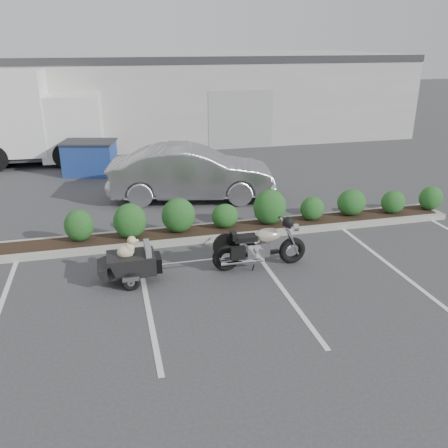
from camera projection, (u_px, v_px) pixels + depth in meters
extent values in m
plane|color=#38383A|center=(214.00, 275.00, 10.09)|extent=(90.00, 90.00, 0.00)
cube|color=#9E9E93|center=(233.00, 230.00, 12.28)|extent=(12.00, 1.00, 0.15)
cube|color=#9EA099|center=(141.00, 94.00, 24.72)|extent=(26.00, 10.00, 4.00)
torus|color=black|center=(226.00, 258.00, 10.20)|extent=(0.62, 0.16, 0.62)
torus|color=black|center=(292.00, 250.00, 10.55)|extent=(0.62, 0.16, 0.62)
cylinder|color=silver|center=(226.00, 258.00, 10.20)|extent=(0.26, 0.11, 0.26)
cylinder|color=silver|center=(292.00, 250.00, 10.55)|extent=(0.22, 0.09, 0.22)
cylinder|color=silver|center=(292.00, 238.00, 10.33)|extent=(0.40, 0.05, 0.82)
cylinder|color=silver|center=(289.00, 235.00, 10.50)|extent=(0.40, 0.05, 0.82)
cylinder|color=silver|center=(285.00, 222.00, 10.25)|extent=(0.03, 0.64, 0.03)
cylinder|color=silver|center=(295.00, 228.00, 10.37)|extent=(0.11, 0.17, 0.17)
sphere|color=black|center=(288.00, 222.00, 9.95)|extent=(0.24, 0.24, 0.24)
cube|color=silver|center=(257.00, 249.00, 10.31)|extent=(0.51, 0.31, 0.31)
cube|color=black|center=(261.00, 253.00, 10.38)|extent=(0.83, 0.09, 0.07)
ellipsoid|color=#B9AA95|center=(268.00, 235.00, 10.26)|extent=(0.61, 0.35, 0.30)
cube|color=black|center=(245.00, 238.00, 10.15)|extent=(0.51, 0.28, 0.11)
cube|color=black|center=(234.00, 236.00, 10.06)|extent=(0.11, 0.28, 0.15)
cylinder|color=silver|center=(243.00, 262.00, 10.15)|extent=(0.97, 0.09, 0.08)
cylinder|color=silver|center=(238.00, 256.00, 10.45)|extent=(0.97, 0.09, 0.08)
cube|color=black|center=(238.00, 253.00, 9.94)|extent=(0.31, 0.13, 0.28)
cube|color=black|center=(131.00, 263.00, 9.71)|extent=(0.97, 0.67, 0.39)
cube|color=slate|center=(148.00, 250.00, 9.70)|extent=(0.11, 0.57, 0.28)
cube|color=slate|center=(133.00, 258.00, 9.69)|extent=(0.65, 0.57, 0.04)
cube|color=black|center=(106.00, 269.00, 9.62)|extent=(0.35, 0.66, 0.34)
cube|color=black|center=(156.00, 262.00, 9.85)|extent=(0.19, 0.46, 0.31)
torus|color=black|center=(131.00, 283.00, 9.44)|extent=(0.36, 0.10, 0.36)
torus|color=black|center=(129.00, 266.00, 10.14)|extent=(0.36, 0.10, 0.36)
cube|color=silver|center=(131.00, 279.00, 9.36)|extent=(0.33, 0.07, 0.09)
cube|color=silver|center=(128.00, 260.00, 10.14)|extent=(0.33, 0.07, 0.09)
cylinder|color=black|center=(130.00, 274.00, 9.79)|extent=(0.04, 0.83, 0.04)
cylinder|color=silver|center=(167.00, 264.00, 9.92)|extent=(0.55, 0.03, 0.03)
ellipsoid|color=#CFBD8B|center=(126.00, 252.00, 9.59)|extent=(0.35, 0.24, 0.28)
ellipsoid|color=#CFBD8B|center=(130.00, 248.00, 9.59)|extent=(0.20, 0.19, 0.25)
sphere|color=#CFBD8B|center=(132.00, 240.00, 9.54)|extent=(0.18, 0.18, 0.17)
ellipsoid|color=#CFBD8B|center=(136.00, 241.00, 9.56)|extent=(0.13, 0.07, 0.06)
sphere|color=black|center=(139.00, 240.00, 9.58)|extent=(0.03, 0.03, 0.03)
ellipsoid|color=#CFBD8B|center=(130.00, 241.00, 9.48)|extent=(0.04, 0.04, 0.10)
ellipsoid|color=#CFBD8B|center=(130.00, 239.00, 9.57)|extent=(0.04, 0.04, 0.10)
cylinder|color=#CFBD8B|center=(132.00, 257.00, 9.61)|extent=(0.04, 0.04, 0.11)
cylinder|color=#CFBD8B|center=(131.00, 255.00, 9.71)|extent=(0.04, 0.04, 0.11)
imported|color=#A1A0A7|center=(192.00, 173.00, 14.64)|extent=(5.30, 2.73, 1.67)
cube|color=navy|center=(90.00, 158.00, 17.44)|extent=(2.02, 1.58, 1.19)
cube|color=#2D2D30|center=(88.00, 142.00, 17.21)|extent=(2.14, 1.70, 0.06)
cube|color=white|center=(73.00, 126.00, 19.13)|extent=(2.42, 2.74, 2.50)
cube|color=black|center=(74.00, 134.00, 19.26)|extent=(0.21, 2.16, 1.13)
cube|color=#2D2D30|center=(9.00, 154.00, 19.05)|extent=(8.07, 2.95, 0.23)
cylinder|color=black|center=(67.00, 155.00, 18.28)|extent=(1.04, 0.38, 1.02)
cylinder|color=black|center=(73.00, 142.00, 20.57)|extent=(1.04, 0.38, 1.02)
cylinder|color=black|center=(10.00, 145.00, 20.11)|extent=(1.04, 0.38, 1.02)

